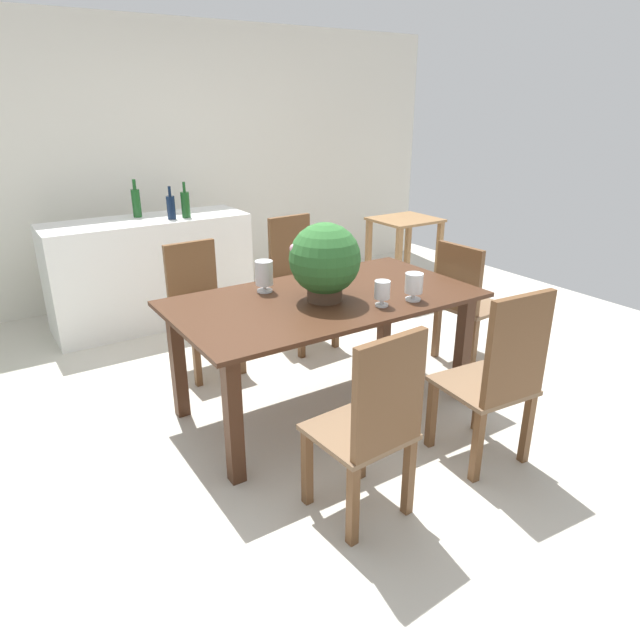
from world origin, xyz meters
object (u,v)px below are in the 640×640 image
object	(u,v)px
crystal_vase_left	(414,284)
flower_centerpiece	(325,261)
wine_glass	(345,265)
wine_bottle_tall	(171,207)
chair_far_right	(297,277)
chair_near_left	(373,422)
chair_far_left	(199,301)
wine_bottle_green	(136,202)
wine_bottle_amber	(185,204)
crystal_vase_center_near	(264,274)
side_table	(404,238)
chair_foot_end	(465,299)
dining_table	(325,314)
kitchen_counter	(151,272)
chair_near_right	(499,374)
crystal_vase_right	(382,291)

from	to	relation	value
crystal_vase_left	flower_centerpiece	bearing A→B (deg)	146.50
wine_glass	wine_bottle_tall	bearing A→B (deg)	108.06
chair_far_right	flower_centerpiece	world-z (taller)	flower_centerpiece
chair_near_left	chair_far_left	bearing A→B (deg)	-93.31
chair_near_left	wine_bottle_green	world-z (taller)	wine_bottle_green
flower_centerpiece	wine_bottle_amber	world-z (taller)	wine_bottle_amber
flower_centerpiece	crystal_vase_center_near	size ratio (longest dim) A/B	2.36
wine_bottle_tall	flower_centerpiece	bearing A→B (deg)	-83.61
flower_centerpiece	side_table	world-z (taller)	flower_centerpiece
chair_near_left	chair_far_right	bearing A→B (deg)	-115.59
chair_near_left	wine_glass	bearing A→B (deg)	-123.86
chair_foot_end	wine_bottle_tall	distance (m)	2.53
dining_table	kitchen_counter	distance (m)	2.15
chair_near_right	kitchen_counter	bearing A→B (deg)	-70.04
wine_bottle_green	wine_bottle_amber	bearing A→B (deg)	-36.04
chair_far_right	wine_bottle_amber	xyz separation A→B (m)	(-0.54, 0.93, 0.50)
chair_near_left	wine_glass	distance (m)	1.47
crystal_vase_left	wine_bottle_amber	xyz separation A→B (m)	(-0.54, 2.30, 0.20)
chair_near_left	wine_bottle_green	xyz separation A→B (m)	(-0.06, 3.23, 0.53)
crystal_vase_right	chair_far_left	bearing A→B (deg)	114.53
kitchen_counter	wine_bottle_tall	world-z (taller)	wine_bottle_tall
chair_near_left	wine_bottle_green	size ratio (longest dim) A/B	3.06
chair_far_right	crystal_vase_center_near	distance (m)	1.05
crystal_vase_right	side_table	size ratio (longest dim) A/B	0.19
chair_foot_end	crystal_vase_left	size ratio (longest dim) A/B	5.53
chair_far_right	chair_far_left	world-z (taller)	chair_far_right
dining_table	crystal_vase_center_near	distance (m)	0.45
chair_far_right	chair_foot_end	xyz separation A→B (m)	(0.83, -1.04, -0.04)
kitchen_counter	chair_near_right	bearing A→B (deg)	-74.62
crystal_vase_left	crystal_vase_right	world-z (taller)	crystal_vase_left
chair_near_right	flower_centerpiece	distance (m)	1.17
chair_foot_end	wine_glass	world-z (taller)	chair_foot_end
chair_near_right	chair_near_left	bearing A→B (deg)	4.05
wine_bottle_green	wine_bottle_amber	distance (m)	0.43
chair_far_right	chair_foot_end	bearing A→B (deg)	-54.43
kitchen_counter	wine_bottle_amber	xyz separation A→B (m)	(0.32, -0.13, 0.58)
chair_far_left	crystal_vase_right	xyz separation A→B (m)	(0.61, -1.34, 0.34)
wine_bottle_green	wine_bottle_amber	size ratio (longest dim) A/B	1.06
chair_far_left	side_table	distance (m)	2.42
crystal_vase_center_near	wine_glass	bearing A→B (deg)	-7.16
wine_glass	wine_bottle_green	xyz separation A→B (m)	(-0.78, 1.99, 0.21)
wine_bottle_green	wine_bottle_tall	bearing A→B (deg)	-49.08
chair_foot_end	wine_bottle_amber	size ratio (longest dim) A/B	3.08
chair_foot_end	side_table	size ratio (longest dim) A/B	1.18
crystal_vase_left	wine_glass	world-z (taller)	crystal_vase_left
crystal_vase_left	crystal_vase_center_near	bearing A→B (deg)	136.67
chair_far_right	crystal_vase_left	xyz separation A→B (m)	(-0.00, -1.37, 0.31)
chair_far_right	chair_near_left	distance (m)	2.21
crystal_vase_left	crystal_vase_right	bearing A→B (deg)	174.04
crystal_vase_right	kitchen_counter	world-z (taller)	kitchen_counter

